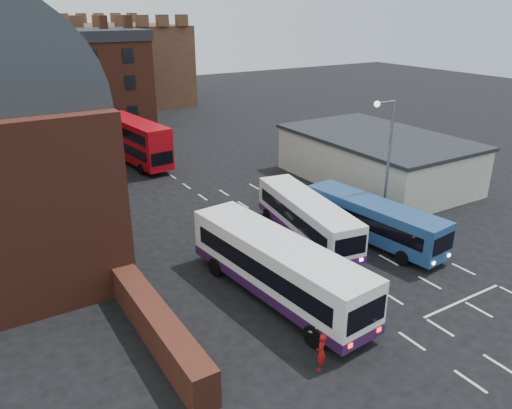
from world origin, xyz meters
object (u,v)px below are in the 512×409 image
bus_white_inbound (307,216)px  pedestrian_beige (315,330)px  bus_red_double (135,141)px  street_lamp (386,152)px  bus_blue (374,219)px  bus_white_outbound (277,264)px  pedestrian_red (321,352)px

bus_white_inbound → pedestrian_beige: bearing=63.8°
bus_red_double → street_lamp: (9.67, -23.88, 3.13)m
bus_blue → street_lamp: (2.29, 1.63, 3.81)m
bus_white_inbound → pedestrian_beige: size_ratio=6.65×
street_lamp → bus_red_double: bearing=112.1°
bus_red_double → bus_white_outbound: bearing=80.0°
bus_white_inbound → pedestrian_red: bus_white_inbound is taller
street_lamp → bus_blue: bearing=-144.6°
pedestrian_red → street_lamp: bearing=-177.2°
bus_white_outbound → street_lamp: street_lamp is taller
bus_white_outbound → street_lamp: size_ratio=1.38×
street_lamp → pedestrian_beige: 15.64m
bus_blue → street_lamp: size_ratio=1.16×
bus_white_inbound → pedestrian_beige: 11.52m
bus_blue → pedestrian_beige: bearing=27.0°
bus_white_outbound → bus_blue: (9.24, 2.34, -0.32)m
bus_blue → pedestrian_beige: (-10.08, -6.74, -0.84)m
bus_red_double → pedestrian_beige: (-2.70, -32.25, -1.52)m
bus_white_inbound → bus_red_double: 23.18m
pedestrian_red → bus_red_double: bearing=-129.7°
bus_white_outbound → pedestrian_red: bearing=-111.2°
street_lamp → pedestrian_beige: bearing=-145.9°
bus_white_outbound → bus_red_double: size_ratio=1.12×
bus_red_double → pedestrian_beige: bearing=79.0°
bus_white_outbound → bus_red_double: 27.91m
bus_white_inbound → street_lamp: street_lamp is taller
bus_red_double → street_lamp: street_lamp is taller
pedestrian_red → pedestrian_beige: pedestrian_red is taller
street_lamp → pedestrian_red: bearing=-143.4°
pedestrian_red → bus_white_outbound: bearing=-139.5°
bus_white_outbound → bus_blue: bearing=8.6°
bus_red_double → street_lamp: size_ratio=1.23×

